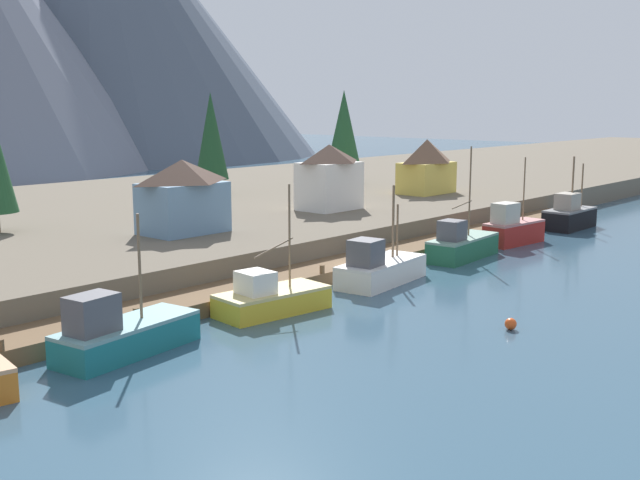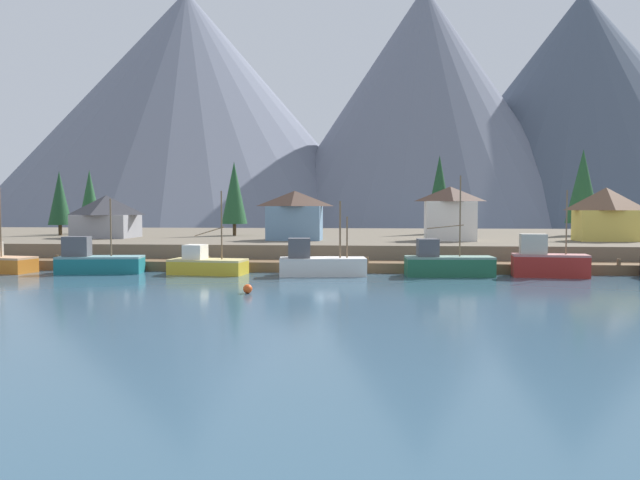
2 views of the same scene
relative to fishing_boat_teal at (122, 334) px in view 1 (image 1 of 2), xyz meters
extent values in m
cube|color=#335166|center=(22.61, 22.23, -1.67)|extent=(400.00, 400.00, 1.00)
cube|color=brown|center=(22.61, 4.23, -0.67)|extent=(80.00, 4.00, 1.00)
cylinder|color=brown|center=(-5.39, 2.43, -0.37)|extent=(0.36, 0.36, 1.60)
cylinder|color=brown|center=(2.61, 2.43, -0.37)|extent=(0.36, 0.36, 1.60)
cylinder|color=brown|center=(10.61, 2.43, -0.37)|extent=(0.36, 0.36, 1.60)
cylinder|color=brown|center=(18.61, 2.43, -0.37)|extent=(0.36, 0.36, 1.60)
cylinder|color=brown|center=(26.61, 2.43, -0.37)|extent=(0.36, 0.36, 1.60)
cylinder|color=brown|center=(34.61, 2.43, -0.37)|extent=(0.36, 0.36, 1.60)
cylinder|color=brown|center=(42.61, 2.43, -0.37)|extent=(0.36, 0.36, 1.60)
cylinder|color=brown|center=(50.61, 2.43, -0.37)|extent=(0.36, 0.36, 1.60)
cylinder|color=brown|center=(58.61, 2.43, -0.37)|extent=(0.36, 0.36, 1.60)
cube|color=#665B4C|center=(22.61, 34.23, 0.08)|extent=(400.00, 56.00, 2.50)
cone|color=#475160|center=(91.88, 145.39, 35.97)|extent=(113.13, 113.13, 74.28)
cube|color=#196B70|center=(0.38, 0.05, -0.42)|extent=(8.44, 4.04, 1.50)
cube|color=#679496|center=(0.38, 0.05, 0.43)|extent=(8.44, 4.04, 0.20)
cube|color=#4C4C51|center=(-1.87, -0.27, 1.51)|extent=(2.67, 2.05, 1.95)
cylinder|color=brown|center=(1.42, 0.20, 3.36)|extent=(0.16, 0.16, 5.67)
cube|color=gold|center=(11.21, 0.08, -0.53)|extent=(7.64, 3.98, 1.28)
cube|color=tan|center=(11.21, 0.08, 0.21)|extent=(7.64, 3.98, 0.20)
cube|color=silver|center=(9.91, 0.24, 1.01)|extent=(2.13, 2.30, 1.39)
cylinder|color=brown|center=(12.63, -0.09, 3.62)|extent=(0.14, 0.14, 6.61)
cylinder|color=brown|center=(11.38, 0.06, 3.01)|extent=(3.04, 0.46, 1.00)
cube|color=silver|center=(22.43, -0.01, -0.42)|extent=(8.51, 4.15, 1.50)
cube|color=silver|center=(22.43, -0.01, 0.43)|extent=(8.51, 4.15, 0.20)
cube|color=#4C4C51|center=(20.20, -0.28, 1.47)|extent=(2.31, 2.25, 1.88)
cylinder|color=brown|center=(24.08, 0.19, 3.24)|extent=(0.19, 0.19, 5.42)
cylinder|color=brown|center=(24.74, 0.28, 2.50)|extent=(0.16, 0.16, 3.93)
cube|color=#1E5B3D|center=(34.40, 0.40, -0.33)|extent=(8.37, 3.39, 1.68)
cube|color=gray|center=(34.40, 0.40, 0.61)|extent=(8.37, 3.39, 0.20)
cube|color=#4C4C51|center=(32.37, 0.24, 1.54)|extent=(2.07, 2.01, 1.65)
cylinder|color=brown|center=(35.38, 0.47, 4.52)|extent=(0.14, 0.14, 7.62)
cylinder|color=brown|center=(34.01, 0.37, 3.51)|extent=(3.43, 0.36, 0.43)
cube|color=maroon|center=(43.70, 0.56, -0.20)|extent=(6.95, 3.09, 1.94)
cube|color=#AD6C6A|center=(43.70, 0.56, 0.87)|extent=(6.95, 3.09, 0.20)
cube|color=#B2AD9E|center=(42.18, 0.71, 1.91)|extent=(2.50, 1.92, 1.89)
cylinder|color=brown|center=(45.10, 0.42, 3.95)|extent=(0.14, 0.14, 5.96)
cube|color=black|center=(55.88, 0.56, -0.21)|extent=(7.00, 3.04, 1.92)
cube|color=slate|center=(55.88, 0.56, 0.85)|extent=(7.00, 3.04, 0.20)
cube|color=gray|center=(55.16, 0.56, 1.80)|extent=(2.45, 1.92, 1.70)
cylinder|color=brown|center=(56.23, 0.57, 3.69)|extent=(0.20, 0.20, 5.48)
cylinder|color=brown|center=(58.64, 0.57, 3.25)|extent=(0.17, 0.17, 4.61)
cube|color=silver|center=(36.42, 17.30, 3.71)|extent=(5.89, 4.25, 4.76)
pyramid|color=#422D23|center=(36.42, 17.30, 6.98)|extent=(6.19, 4.46, 1.78)
cube|color=#6689A8|center=(17.55, 16.83, 3.42)|extent=(6.55, 4.58, 4.17)
pyramid|color=#422D23|center=(17.55, 16.83, 6.45)|extent=(6.88, 4.81, 1.89)
cube|color=gold|center=(54.87, 18.07, 3.17)|extent=(6.74, 4.17, 3.68)
pyramid|color=brown|center=(54.87, 18.07, 6.37)|extent=(7.08, 4.37, 2.72)
cylinder|color=#4C3823|center=(56.75, 32.45, 2.22)|extent=(0.50, 0.50, 1.78)
cone|color=#1E4C28|center=(56.75, 32.45, 8.37)|extent=(4.71, 4.71, 10.50)
cylinder|color=#4C3823|center=(36.99, 35.91, 2.25)|extent=(0.50, 0.50, 1.83)
cone|color=#194223|center=(36.99, 35.91, 8.19)|extent=(3.89, 3.89, 10.05)
sphere|color=#E04C19|center=(17.84, -13.01, -0.82)|extent=(0.70, 0.70, 0.70)
camera|label=1|loc=(-22.61, -34.11, 11.95)|focal=43.93mm
camera|label=2|loc=(27.42, -59.07, 5.29)|focal=34.98mm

